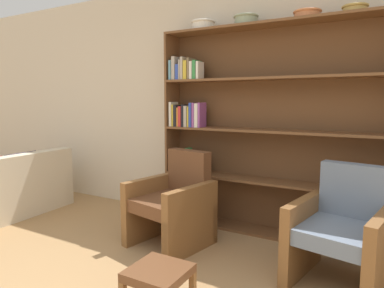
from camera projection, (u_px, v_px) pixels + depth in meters
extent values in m
cube|color=beige|center=(246.00, 102.00, 3.76)|extent=(12.00, 0.06, 2.75)
cube|color=brown|center=(173.00, 128.00, 4.04)|extent=(0.02, 0.30, 2.15)
cube|color=brown|center=(274.00, 24.00, 3.33)|extent=(2.35, 0.30, 0.03)
cube|color=brown|center=(268.00, 233.00, 3.60)|extent=(2.35, 0.30, 0.03)
cube|color=brown|center=(275.00, 131.00, 3.59)|extent=(2.35, 0.01, 2.15)
cube|color=black|center=(174.00, 207.00, 4.11)|extent=(0.02, 0.19, 0.19)
cube|color=orange|center=(176.00, 209.00, 4.08)|extent=(0.04, 0.15, 0.16)
cube|color=black|center=(180.00, 205.00, 4.07)|extent=(0.03, 0.19, 0.27)
cube|color=#994C99|center=(182.00, 208.00, 4.04)|extent=(0.03, 0.16, 0.21)
cube|color=#4C756B|center=(184.00, 206.00, 4.01)|extent=(0.03, 0.13, 0.28)
cube|color=#669EB2|center=(188.00, 208.00, 4.02)|extent=(0.03, 0.20, 0.22)
cube|color=orange|center=(190.00, 208.00, 3.98)|extent=(0.02, 0.14, 0.24)
cube|color=#B2A899|center=(192.00, 212.00, 3.96)|extent=(0.04, 0.13, 0.18)
cube|color=#4C756B|center=(196.00, 212.00, 3.97)|extent=(0.03, 0.18, 0.16)
cube|color=#669EB2|center=(199.00, 211.00, 3.95)|extent=(0.04, 0.19, 0.20)
cube|color=#334CB2|center=(202.00, 209.00, 3.91)|extent=(0.04, 0.16, 0.26)
cube|color=orange|center=(204.00, 212.00, 3.90)|extent=(0.02, 0.16, 0.21)
cube|color=brown|center=(270.00, 182.00, 3.53)|extent=(2.35, 0.30, 0.02)
cube|color=orange|center=(174.00, 163.00, 4.03)|extent=(0.03, 0.15, 0.17)
cube|color=#B2A899|center=(176.00, 163.00, 4.00)|extent=(0.04, 0.12, 0.19)
cube|color=red|center=(180.00, 162.00, 3.99)|extent=(0.03, 0.16, 0.22)
cube|color=#994C99|center=(183.00, 161.00, 3.99)|extent=(0.03, 0.19, 0.23)
cube|color=gold|center=(184.00, 162.00, 3.94)|extent=(0.03, 0.13, 0.23)
cube|color=#388C47|center=(187.00, 160.00, 3.92)|extent=(0.04, 0.14, 0.28)
cube|color=red|center=(190.00, 164.00, 3.91)|extent=(0.03, 0.15, 0.19)
cube|color=#7F6B4C|center=(194.00, 165.00, 3.90)|extent=(0.04, 0.16, 0.18)
cube|color=red|center=(198.00, 164.00, 3.88)|extent=(0.04, 0.17, 0.22)
cube|color=#334CB2|center=(202.00, 166.00, 3.87)|extent=(0.04, 0.19, 0.17)
cube|color=#4C756B|center=(205.00, 164.00, 3.84)|extent=(0.03, 0.19, 0.23)
cube|color=brown|center=(271.00, 131.00, 3.46)|extent=(2.35, 0.30, 0.02)
cube|color=white|center=(173.00, 114.00, 3.96)|extent=(0.03, 0.16, 0.28)
cube|color=gold|center=(176.00, 115.00, 3.95)|extent=(0.02, 0.18, 0.25)
cube|color=black|center=(178.00, 116.00, 3.92)|extent=(0.04, 0.13, 0.25)
cube|color=orange|center=(180.00, 117.00, 3.90)|extent=(0.02, 0.13, 0.22)
cube|color=red|center=(182.00, 116.00, 3.89)|extent=(0.03, 0.14, 0.23)
cube|color=black|center=(186.00, 115.00, 3.89)|extent=(0.02, 0.18, 0.25)
cube|color=#B2A899|center=(188.00, 116.00, 3.86)|extent=(0.04, 0.16, 0.24)
cube|color=gold|center=(191.00, 117.00, 3.84)|extent=(0.02, 0.15, 0.23)
cube|color=#334CB2|center=(193.00, 115.00, 3.83)|extent=(0.03, 0.15, 0.27)
cube|color=#994C99|center=(196.00, 115.00, 3.81)|extent=(0.03, 0.15, 0.27)
cube|color=white|center=(200.00, 115.00, 3.80)|extent=(0.04, 0.18, 0.26)
cube|color=#994C99|center=(202.00, 115.00, 3.78)|extent=(0.02, 0.16, 0.27)
cube|color=brown|center=(273.00, 78.00, 3.40)|extent=(2.35, 0.30, 0.02)
cube|color=#669EB2|center=(174.00, 71.00, 3.90)|extent=(0.03, 0.18, 0.22)
cube|color=#B2A899|center=(176.00, 69.00, 3.86)|extent=(0.04, 0.14, 0.26)
cube|color=#334CB2|center=(179.00, 72.00, 3.84)|extent=(0.04, 0.13, 0.17)
cube|color=#B2A899|center=(182.00, 70.00, 3.83)|extent=(0.02, 0.14, 0.22)
cube|color=#B2A899|center=(185.00, 69.00, 3.82)|extent=(0.03, 0.16, 0.25)
cube|color=gold|center=(189.00, 71.00, 3.82)|extent=(0.04, 0.20, 0.20)
cube|color=#7F6B4C|center=(192.00, 69.00, 3.79)|extent=(0.02, 0.20, 0.23)
cube|color=white|center=(194.00, 71.00, 3.78)|extent=(0.03, 0.18, 0.19)
cube|color=#388C47|center=(197.00, 70.00, 3.74)|extent=(0.04, 0.16, 0.20)
cube|color=white|center=(200.00, 70.00, 3.72)|extent=(0.03, 0.14, 0.19)
cylinder|color=silver|center=(203.00, 26.00, 3.71)|extent=(0.24, 0.24, 0.09)
torus|color=silver|center=(203.00, 22.00, 3.70)|extent=(0.26, 0.26, 0.02)
cylinder|color=gray|center=(246.00, 21.00, 3.47)|extent=(0.23, 0.23, 0.09)
torus|color=gray|center=(246.00, 17.00, 3.46)|extent=(0.25, 0.25, 0.02)
cylinder|color=#C67547|center=(307.00, 15.00, 3.17)|extent=(0.23, 0.23, 0.07)
torus|color=#C67547|center=(307.00, 12.00, 3.17)|extent=(0.26, 0.26, 0.02)
cylinder|color=tan|center=(355.00, 10.00, 2.98)|extent=(0.20, 0.20, 0.06)
torus|color=tan|center=(355.00, 7.00, 2.97)|extent=(0.22, 0.22, 0.02)
cube|color=beige|center=(13.00, 171.00, 3.94)|extent=(0.25, 1.61, 0.36)
cube|color=beige|center=(46.00, 180.00, 4.80)|extent=(0.90, 0.16, 0.56)
cube|color=#5B4C75|center=(23.00, 167.00, 4.20)|extent=(0.19, 0.37, 0.37)
cube|color=brown|center=(168.00, 243.00, 2.90)|extent=(0.08, 0.08, 0.38)
cube|color=brown|center=(126.00, 227.00, 3.27)|extent=(0.08, 0.08, 0.38)
cube|color=brown|center=(212.00, 224.00, 3.35)|extent=(0.08, 0.08, 0.38)
cube|color=brown|center=(171.00, 211.00, 3.73)|extent=(0.08, 0.08, 0.38)
cube|color=brown|center=(170.00, 203.00, 3.29)|extent=(0.60, 0.72, 0.12)
cube|color=brown|center=(189.00, 172.00, 3.46)|extent=(0.49, 0.22, 0.45)
cube|color=brown|center=(191.00, 220.00, 3.12)|extent=(0.22, 0.68, 0.62)
cube|color=brown|center=(150.00, 207.00, 3.48)|extent=(0.22, 0.68, 0.62)
cube|color=brown|center=(284.00, 264.00, 2.53)|extent=(0.08, 0.08, 0.38)
cube|color=brown|center=(315.00, 239.00, 2.99)|extent=(0.08, 0.08, 0.38)
cube|color=slate|center=(339.00, 233.00, 2.55)|extent=(0.59, 0.72, 0.12)
cube|color=slate|center=(352.00, 192.00, 2.73)|extent=(0.49, 0.21, 0.45)
cube|color=brown|center=(380.00, 257.00, 2.38)|extent=(0.21, 0.68, 0.62)
cube|color=brown|center=(302.00, 236.00, 2.74)|extent=(0.21, 0.68, 0.62)
cube|color=brown|center=(153.00, 276.00, 2.50)|extent=(0.04, 0.04, 0.23)
cube|color=brown|center=(193.00, 288.00, 2.34)|extent=(0.04, 0.04, 0.23)
cube|color=brown|center=(158.00, 273.00, 2.26)|extent=(0.37, 0.37, 0.06)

